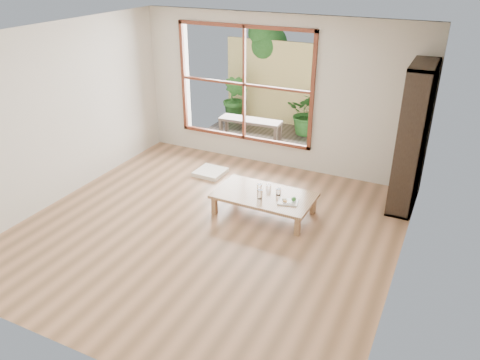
# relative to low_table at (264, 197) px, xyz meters

# --- Properties ---
(ground) EXTENTS (5.00, 5.00, 0.00)m
(ground) POSITION_rel_low_table_xyz_m (-0.53, -0.72, -0.28)
(ground) COLOR tan
(ground) RESTS_ON ground
(low_table) EXTENTS (1.44, 0.83, 0.31)m
(low_table) POSITION_rel_low_table_xyz_m (0.00, 0.00, 0.00)
(low_table) COLOR #A27B4E
(low_table) RESTS_ON ground
(floor_cushion) EXTENTS (0.49, 0.49, 0.07)m
(floor_cushion) POSITION_rel_low_table_xyz_m (-1.36, 0.84, -0.24)
(floor_cushion) COLOR white
(floor_cushion) RESTS_ON ground
(bookshelf) EXTENTS (0.34, 0.96, 2.14)m
(bookshelf) POSITION_rel_low_table_xyz_m (1.78, 1.18, 0.79)
(bookshelf) COLOR #30241A
(bookshelf) RESTS_ON ground
(glass_tall) EXTENTS (0.07, 0.07, 0.13)m
(glass_tall) POSITION_rel_low_table_xyz_m (-0.01, -0.14, 0.10)
(glass_tall) COLOR silver
(glass_tall) RESTS_ON low_table
(glass_mid) EXTENTS (0.07, 0.07, 0.10)m
(glass_mid) POSITION_rel_low_table_xyz_m (0.19, 0.07, 0.09)
(glass_mid) COLOR silver
(glass_mid) RESTS_ON low_table
(glass_short) EXTENTS (0.07, 0.07, 0.09)m
(glass_short) POSITION_rel_low_table_xyz_m (0.01, 0.14, 0.08)
(glass_short) COLOR silver
(glass_short) RESTS_ON low_table
(glass_small) EXTENTS (0.07, 0.07, 0.08)m
(glass_small) POSITION_rel_low_table_xyz_m (-0.13, 0.11, 0.08)
(glass_small) COLOR silver
(glass_small) RESTS_ON low_table
(food_tray) EXTENTS (0.31, 0.25, 0.09)m
(food_tray) POSITION_rel_low_table_xyz_m (0.41, -0.07, 0.06)
(food_tray) COLOR white
(food_tray) RESTS_ON low_table
(deck) EXTENTS (2.80, 2.00, 0.05)m
(deck) POSITION_rel_low_table_xyz_m (-1.13, 2.84, -0.28)
(deck) COLOR #382F28
(deck) RESTS_ON ground
(garden_bench) EXTENTS (1.28, 0.43, 0.40)m
(garden_bench) POSITION_rel_low_table_xyz_m (-1.44, 2.66, 0.09)
(garden_bench) COLOR #30241A
(garden_bench) RESTS_ON deck
(bamboo_fence) EXTENTS (2.80, 0.06, 1.80)m
(bamboo_fence) POSITION_rel_low_table_xyz_m (-1.13, 3.84, 0.62)
(bamboo_fence) COLOR #DBC370
(bamboo_fence) RESTS_ON ground
(shrub_right) EXTENTS (0.91, 0.82, 0.91)m
(shrub_right) POSITION_rel_low_table_xyz_m (-0.47, 3.39, 0.21)
(shrub_right) COLOR #255620
(shrub_right) RESTS_ON deck
(shrub_left) EXTENTS (0.70, 0.62, 1.07)m
(shrub_left) POSITION_rel_low_table_xyz_m (-2.16, 3.44, 0.29)
(shrub_left) COLOR #255620
(shrub_left) RESTS_ON deck
(garden_tree) EXTENTS (1.04, 0.85, 2.22)m
(garden_tree) POSITION_rel_low_table_xyz_m (-1.80, 4.14, 1.35)
(garden_tree) COLOR #4C3D2D
(garden_tree) RESTS_ON ground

